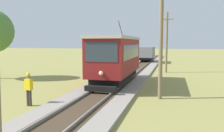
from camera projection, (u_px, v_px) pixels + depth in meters
red_tram at (116, 57)px, 18.59m from camera, size 2.60×8.54×4.79m
freight_car at (147, 53)px, 40.06m from camera, size 2.40×5.20×2.31m
utility_pole_near_tram at (161, 27)px, 13.87m from camera, size 1.40×0.34×8.30m
utility_pole_mid at (167, 42)px, 26.45m from camera, size 1.40×0.46×6.72m
track_worker at (29, 88)px, 12.55m from camera, size 0.41×0.30×1.78m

